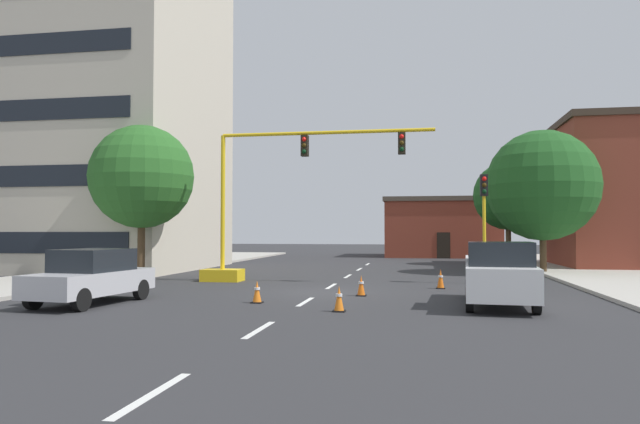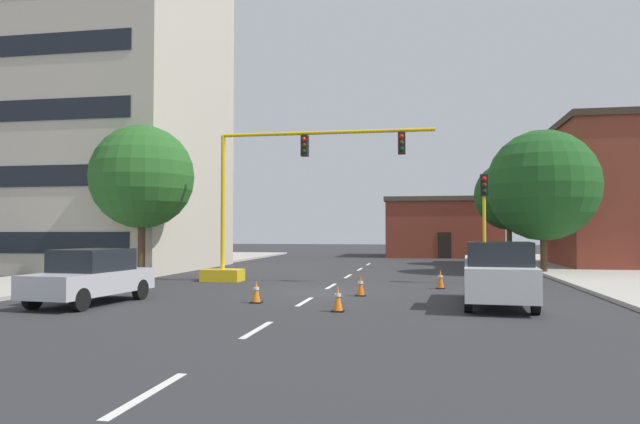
{
  "view_description": "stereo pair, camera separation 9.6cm",
  "coord_description": "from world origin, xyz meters",
  "views": [
    {
      "loc": [
        3.79,
        -21.84,
        2.31
      ],
      "look_at": [
        -0.85,
        4.6,
        3.19
      ],
      "focal_mm": 32.9,
      "sensor_mm": 36.0,
      "label": 1
    },
    {
      "loc": [
        3.88,
        -21.82,
        2.31
      ],
      "look_at": [
        -0.85,
        4.6,
        3.19
      ],
      "focal_mm": 32.9,
      "sensor_mm": 36.0,
      "label": 2
    }
  ],
  "objects": [
    {
      "name": "lane_stripe_seg_1",
      "position": [
        0.0,
        -8.5,
        0.0
      ],
      "size": [
        0.16,
        2.4,
        0.01
      ],
      "primitive_type": "cube",
      "color": "silver",
      "rests_on": "ground_plane"
    },
    {
      "name": "lane_stripe_seg_5",
      "position": [
        0.0,
        13.5,
        0.0
      ],
      "size": [
        0.16,
        2.4,
        0.01
      ],
      "primitive_type": "cube",
      "color": "silver",
      "rests_on": "ground_plane"
    },
    {
      "name": "sedan_silver_near_left",
      "position": [
        -6.56,
        -4.77,
        0.89
      ],
      "size": [
        2.27,
        4.66,
        1.74
      ],
      "color": "#B7B7BC",
      "rests_on": "ground_plane"
    },
    {
      "name": "tree_right_far",
      "position": [
        9.53,
        19.6,
        4.7
      ],
      "size": [
        4.65,
        4.65,
        7.04
      ],
      "color": "brown",
      "rests_on": "ground_plane"
    },
    {
      "name": "traffic_cone_roadside_b",
      "position": [
        1.62,
        -0.96,
        0.36
      ],
      "size": [
        0.36,
        0.36,
        0.74
      ],
      "color": "black",
      "rests_on": "ground_plane"
    },
    {
      "name": "lane_stripe_seg_0",
      "position": [
        0.0,
        -14.0,
        0.0
      ],
      "size": [
        0.16,
        2.4,
        0.01
      ],
      "primitive_type": "cube",
      "color": "silver",
      "rests_on": "ground_plane"
    },
    {
      "name": "tree_left_near",
      "position": [
        -9.68,
        4.67,
        4.95
      ],
      "size": [
        5.03,
        5.03,
        7.47
      ],
      "color": "#4C3823",
      "rests_on": "ground_plane"
    },
    {
      "name": "sidewalk_left",
      "position": [
        -12.88,
        8.0,
        0.07
      ],
      "size": [
        6.0,
        56.0,
        0.14
      ],
      "primitive_type": "cube",
      "color": "#B2ADA3",
      "rests_on": "ground_plane"
    },
    {
      "name": "traffic_cone_roadside_d",
      "position": [
        4.49,
        2.23,
        0.38
      ],
      "size": [
        0.36,
        0.36,
        0.78
      ],
      "color": "black",
      "rests_on": "ground_plane"
    },
    {
      "name": "building_tall_left",
      "position": [
        -16.18,
        11.46,
        10.46
      ],
      "size": [
        13.93,
        12.8,
        20.9
      ],
      "color": "beige",
      "rests_on": "ground_plane"
    },
    {
      "name": "traffic_cone_roadside_c",
      "position": [
        1.41,
        -5.13,
        0.36
      ],
      "size": [
        0.36,
        0.36,
        0.74
      ],
      "color": "black",
      "rests_on": "ground_plane"
    },
    {
      "name": "sidewalk_right",
      "position": [
        12.88,
        8.0,
        0.07
      ],
      "size": [
        6.0,
        56.0,
        0.14
      ],
      "primitive_type": "cube",
      "color": "#B2ADA3",
      "rests_on": "ground_plane"
    },
    {
      "name": "traffic_signal_gantry",
      "position": [
        -3.89,
        4.07,
        2.33
      ],
      "size": [
        10.59,
        1.2,
        6.83
      ],
      "color": "yellow",
      "rests_on": "ground_plane"
    },
    {
      "name": "lane_stripe_seg_6",
      "position": [
        0.0,
        19.0,
        0.0
      ],
      "size": [
        0.16,
        2.4,
        0.01
      ],
      "primitive_type": "cube",
      "color": "silver",
      "rests_on": "ground_plane"
    },
    {
      "name": "tree_right_mid",
      "position": [
        10.18,
        11.38,
        4.78
      ],
      "size": [
        5.99,
        5.99,
        7.78
      ],
      "color": "#4C3823",
      "rests_on": "ground_plane"
    },
    {
      "name": "traffic_cone_roadside_a",
      "position": [
        -1.47,
        -3.58,
        0.35
      ],
      "size": [
        0.36,
        0.36,
        0.72
      ],
      "color": "black",
      "rests_on": "ground_plane"
    },
    {
      "name": "pickup_truck_white",
      "position": [
        6.11,
        -2.92,
        0.97
      ],
      "size": [
        2.37,
        5.53,
        1.99
      ],
      "color": "white",
      "rests_on": "ground_plane"
    },
    {
      "name": "lane_stripe_seg_2",
      "position": [
        0.0,
        -3.0,
        0.0
      ],
      "size": [
        0.16,
        2.4,
        0.01
      ],
      "primitive_type": "cube",
      "color": "silver",
      "rests_on": "ground_plane"
    },
    {
      "name": "lane_stripe_seg_3",
      "position": [
        0.0,
        2.5,
        0.0
      ],
      "size": [
        0.16,
        2.4,
        0.01
      ],
      "primitive_type": "cube",
      "color": "silver",
      "rests_on": "ground_plane"
    },
    {
      "name": "traffic_light_pole_right",
      "position": [
        6.45,
        4.71,
        3.53
      ],
      "size": [
        0.32,
        0.47,
        4.8
      ],
      "color": "yellow",
      "rests_on": "ground_plane"
    },
    {
      "name": "ground_plane",
      "position": [
        0.0,
        0.0,
        0.0
      ],
      "size": [
        160.0,
        160.0,
        0.0
      ],
      "primitive_type": "plane",
      "color": "#2D2D30"
    },
    {
      "name": "building_brick_center",
      "position": [
        5.52,
        32.87,
        2.65
      ],
      "size": [
        10.22,
        8.71,
        5.28
      ],
      "color": "brown",
      "rests_on": "ground_plane"
    },
    {
      "name": "lane_stripe_seg_4",
      "position": [
        0.0,
        8.0,
        0.0
      ],
      "size": [
        0.16,
        2.4,
        0.01
      ],
      "primitive_type": "cube",
      "color": "silver",
      "rests_on": "ground_plane"
    }
  ]
}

